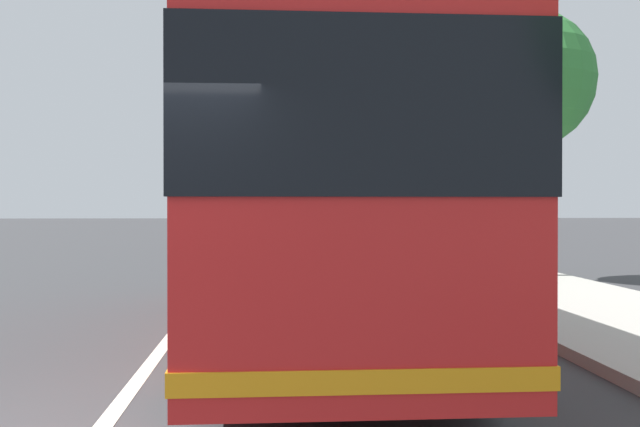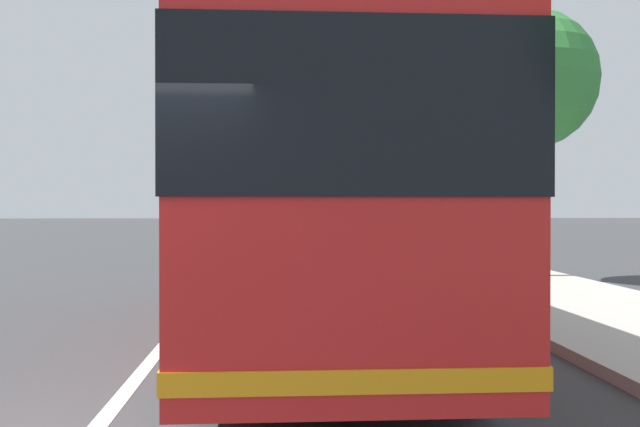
# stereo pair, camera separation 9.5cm
# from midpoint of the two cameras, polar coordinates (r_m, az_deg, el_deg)

# --- Properties ---
(sidewalk_curb) EXTENTS (110.00, 3.60, 0.14)m
(sidewalk_curb) POSITION_cam_midpoint_polar(r_m,az_deg,el_deg) (16.52, 14.23, -5.26)
(sidewalk_curb) COLOR #B2ADA3
(sidewalk_curb) RESTS_ON ground
(lane_divider_line) EXTENTS (110.00, 0.16, 0.01)m
(lane_divider_line) POSITION_cam_midpoint_polar(r_m,az_deg,el_deg) (15.78, -8.77, -5.76)
(lane_divider_line) COLOR silver
(lane_divider_line) RESTS_ON ground
(coach_bus) EXTENTS (10.10, 2.71, 3.38)m
(coach_bus) POSITION_cam_midpoint_polar(r_m,az_deg,el_deg) (9.87, -0.86, 1.76)
(coach_bus) COLOR red
(coach_bus) RESTS_ON ground
(car_side_street) EXTENTS (4.59, 1.92, 1.52)m
(car_side_street) POSITION_cam_midpoint_polar(r_m,az_deg,el_deg) (26.60, -1.34, -1.67)
(car_side_street) COLOR #2D7238
(car_side_street) RESTS_ON ground
(car_oncoming) EXTENTS (4.66, 2.18, 1.52)m
(car_oncoming) POSITION_cam_midpoint_polar(r_m,az_deg,el_deg) (46.47, -2.90, -0.75)
(car_oncoming) COLOR gold
(car_oncoming) RESTS_ON ground
(roadside_tree_mid_block) EXTENTS (3.23, 3.23, 6.28)m
(roadside_tree_mid_block) POSITION_cam_midpoint_polar(r_m,az_deg,el_deg) (18.41, 14.92, 9.57)
(roadside_tree_mid_block) COLOR brown
(roadside_tree_mid_block) RESTS_ON ground
(roadside_tree_far_block) EXTENTS (3.12, 3.12, 6.66)m
(roadside_tree_far_block) POSITION_cam_midpoint_polar(r_m,az_deg,el_deg) (33.07, 4.30, 6.31)
(roadside_tree_far_block) COLOR brown
(roadside_tree_far_block) RESTS_ON ground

